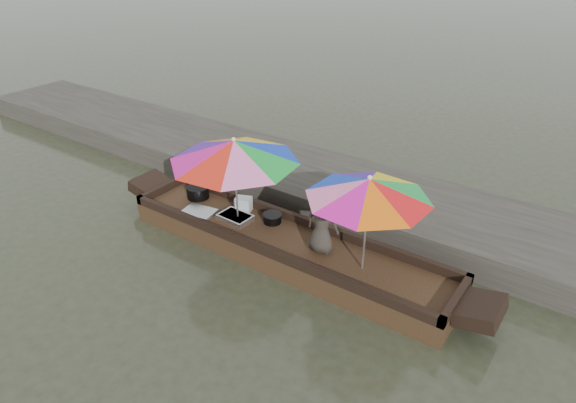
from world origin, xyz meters
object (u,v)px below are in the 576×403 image
Objects in this scene: tray_scallop at (199,212)px; charcoal_grill at (272,218)px; umbrella_bow at (236,181)px; boat_hull at (285,247)px; cooking_pot at (198,192)px; vendor at (322,222)px; umbrella_stern at (366,224)px; tray_crayfish at (235,217)px; supply_bag at (243,204)px.

tray_scallop is 1.35m from charcoal_grill.
boat_hull is at bearing 0.00° from umbrella_bow.
vendor is (2.85, -0.19, 0.42)m from cooking_pot.
tray_scallop is at bearing -0.83° from vendor.
umbrella_stern reaches higher than boat_hull.
cooking_pot is 1.14m from tray_crayfish.
tray_crayfish is 2.60m from umbrella_stern.
tray_crayfish is 0.35m from supply_bag.
umbrella_bow is at bearing 16.18° from tray_scallop.
umbrella_bow is (-0.52, -0.31, 0.70)m from charcoal_grill.
cooking_pot is at bearing 173.83° from boat_hull.
charcoal_grill is (-0.47, 0.31, 0.25)m from boat_hull.
tray_crayfish is at bearing 17.52° from tray_scallop.
cooking_pot is 0.39× the size of vendor.
tray_crayfish is at bearing -76.05° from supply_bag.
umbrella_bow is at bearing 180.00° from boat_hull.
vendor is at bearing 1.61° from umbrella_bow.
cooking_pot reaches higher than charcoal_grill.
charcoal_grill is (1.25, 0.52, 0.04)m from tray_scallop.
tray_crayfish is 0.73m from umbrella_bow.
cooking_pot is 1.37m from umbrella_bow.
vendor is at bearing -3.76° from cooking_pot.
boat_hull is 5.46× the size of vendor.
umbrella_stern is at bearing -3.72° from cooking_pot.
supply_bag is 2.68m from umbrella_stern.
tray_crayfish is at bearing -152.28° from charcoal_grill.
cooking_pot is 1.33× the size of charcoal_grill.
boat_hull is 18.60× the size of charcoal_grill.
cooking_pot is 0.63m from tray_scallop.
vendor reaches higher than tray_crayfish.
umbrella_stern reaches higher than vendor.
umbrella_stern reaches higher than supply_bag.
tray_crayfish reaches higher than tray_scallop.
supply_bag is (-0.66, 0.03, 0.06)m from charcoal_grill.
vendor is at bearing 3.96° from boat_hull.
tray_scallop is at bearing -162.48° from tray_crayfish.
supply_bag is 0.15× the size of umbrella_stern.
vendor is (1.16, -0.26, 0.46)m from charcoal_grill.
charcoal_grill is (1.69, 0.07, -0.04)m from cooking_pot.
tray_scallop is (0.44, -0.45, -0.08)m from cooking_pot.
umbrella_bow reaches higher than vendor.
boat_hull is at bearing 6.97° from tray_scallop.
charcoal_grill is 0.17× the size of umbrella_stern.
boat_hull is at bearing -2.99° from vendor.
umbrella_bow reaches higher than supply_bag.
umbrella_stern is (0.75, -0.05, 0.24)m from vendor.
umbrella_bow reaches higher than tray_crayfish.
cooking_pot is at bearing 134.98° from tray_scallop.
boat_hull is 0.99m from vendor.
tray_crayfish is 0.27× the size of umbrella_bow.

